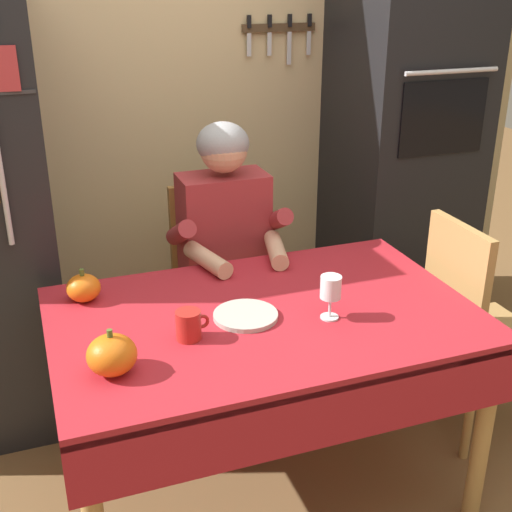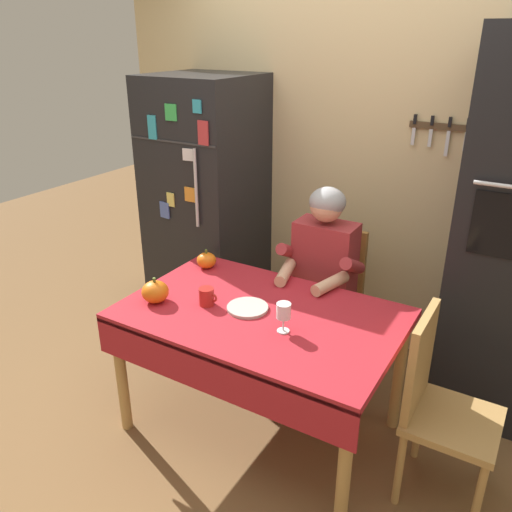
{
  "view_description": "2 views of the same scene",
  "coord_description": "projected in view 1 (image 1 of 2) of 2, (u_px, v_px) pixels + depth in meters",
  "views": [
    {
      "loc": [
        -0.7,
        -1.74,
        1.79
      ],
      "look_at": [
        -0.01,
        0.15,
        0.93
      ],
      "focal_mm": 46.88,
      "sensor_mm": 36.0,
      "label": 1
    },
    {
      "loc": [
        1.16,
        -1.88,
        2.05
      ],
      "look_at": [
        -0.07,
        0.16,
        1.01
      ],
      "focal_mm": 36.22,
      "sensor_mm": 36.0,
      "label": 2
    }
  ],
  "objects": [
    {
      "name": "dining_table",
      "position": [
        266.0,
        337.0,
        2.24
      ],
      "size": [
        1.4,
        0.9,
        0.74
      ],
      "color": "tan",
      "rests_on": "ground"
    },
    {
      "name": "coffee_mug",
      "position": [
        189.0,
        325.0,
        2.05
      ],
      "size": [
        0.11,
        0.08,
        0.09
      ],
      "color": "#B2231E",
      "rests_on": "dining_table"
    },
    {
      "name": "seated_person",
      "position": [
        229.0,
        248.0,
        2.75
      ],
      "size": [
        0.47,
        0.55,
        1.25
      ],
      "color": "#38384C",
      "rests_on": "ground"
    },
    {
      "name": "chair_right_side",
      "position": [
        472.0,
        321.0,
        2.64
      ],
      "size": [
        0.4,
        0.4,
        0.93
      ],
      "color": "tan",
      "rests_on": "ground"
    },
    {
      "name": "ground_plane",
      "position": [
        273.0,
        504.0,
        2.43
      ],
      "size": [
        10.0,
        10.0,
        0.0
      ],
      "primitive_type": "plane",
      "color": "brown",
      "rests_on": "ground"
    },
    {
      "name": "pumpkin_large",
      "position": [
        112.0,
        355.0,
        1.87
      ],
      "size": [
        0.14,
        0.14,
        0.14
      ],
      "color": "orange",
      "rests_on": "dining_table"
    },
    {
      "name": "chair_behind_person",
      "position": [
        217.0,
        279.0,
        3.0
      ],
      "size": [
        0.4,
        0.4,
        0.93
      ],
      "color": "#9E6B33",
      "rests_on": "ground"
    },
    {
      "name": "wall_oven",
      "position": [
        403.0,
        137.0,
        3.21
      ],
      "size": [
        0.6,
        0.64,
        2.1
      ],
      "color": "black",
      "rests_on": "ground"
    },
    {
      "name": "serving_tray",
      "position": [
        246.0,
        316.0,
        2.19
      ],
      "size": [
        0.21,
        0.21,
        0.02
      ],
      "primitive_type": "cylinder",
      "color": "#B7B2A8",
      "rests_on": "dining_table"
    },
    {
      "name": "pumpkin_medium",
      "position": [
        84.0,
        288.0,
        2.29
      ],
      "size": [
        0.12,
        0.12,
        0.12
      ],
      "color": "orange",
      "rests_on": "dining_table"
    },
    {
      "name": "back_wall_assembly",
      "position": [
        180.0,
        84.0,
        3.1
      ],
      "size": [
        3.7,
        0.13,
        2.6
      ],
      "color": "#D1B784",
      "rests_on": "ground"
    },
    {
      "name": "wine_glass",
      "position": [
        331.0,
        289.0,
        2.15
      ],
      "size": [
        0.07,
        0.07,
        0.15
      ],
      "color": "white",
      "rests_on": "dining_table"
    }
  ]
}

